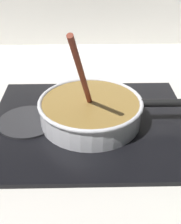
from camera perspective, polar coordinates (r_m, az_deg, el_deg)
ground at (r=0.79m, az=-1.75°, el=-8.00°), size 2.40×1.60×0.04m
hob_plate at (r=0.86m, az=0.00°, el=-2.15°), size 0.56×0.48×0.01m
burner_ring at (r=0.86m, az=0.00°, el=-1.59°), size 0.17×0.17×0.01m
spare_burner at (r=0.87m, az=-11.69°, el=-1.75°), size 0.16×0.16×0.01m
cooking_pan at (r=0.84m, az=0.11°, el=0.31°), size 0.45×0.30×0.30m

